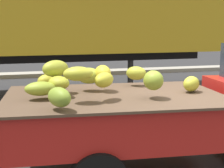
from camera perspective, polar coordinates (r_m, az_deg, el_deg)
name	(u,v)px	position (r m, az deg, el deg)	size (l,w,h in m)	color
curb_strip	(83,73)	(13.72, -5.12, 1.94)	(80.00, 0.80, 0.16)	gray
semi_trailer	(15,5)	(9.64, -16.43, 12.96)	(12.04, 2.79, 3.95)	gold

